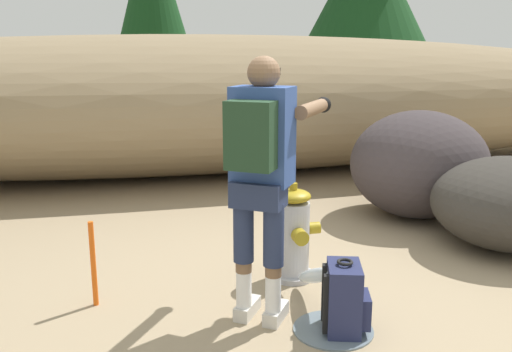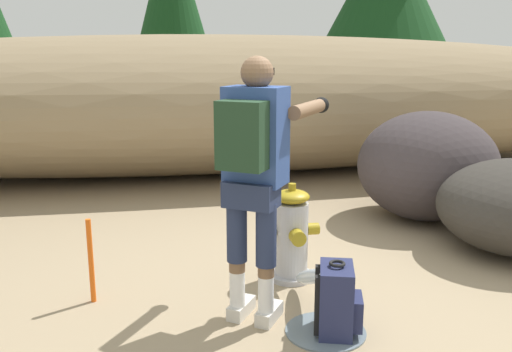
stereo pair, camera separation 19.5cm
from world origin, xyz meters
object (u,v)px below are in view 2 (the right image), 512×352
(utility_worker, at_px, (256,159))
(spare_backpack, at_px, (337,301))
(survey_stake, at_px, (91,261))
(fire_hydrant, at_px, (291,236))
(boulder_large, at_px, (427,166))

(utility_worker, xyz_separation_m, spare_backpack, (0.45, -0.31, -0.84))
(survey_stake, bearing_deg, spare_backpack, -26.30)
(fire_hydrant, relative_size, utility_worker, 0.45)
(utility_worker, relative_size, boulder_large, 1.18)
(fire_hydrant, height_order, boulder_large, boulder_large)
(fire_hydrant, bearing_deg, boulder_large, 34.95)
(fire_hydrant, relative_size, survey_stake, 1.25)
(fire_hydrant, bearing_deg, survey_stake, -175.47)
(boulder_large, bearing_deg, fire_hydrant, -145.05)
(spare_backpack, bearing_deg, survey_stake, 171.46)
(utility_worker, distance_m, survey_stake, 1.38)
(survey_stake, bearing_deg, fire_hydrant, 4.53)
(boulder_large, bearing_deg, spare_backpack, -129.07)
(boulder_large, xyz_separation_m, survey_stake, (-3.22, -1.35, -0.26))
(spare_backpack, xyz_separation_m, boulder_large, (1.70, 2.10, 0.34))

